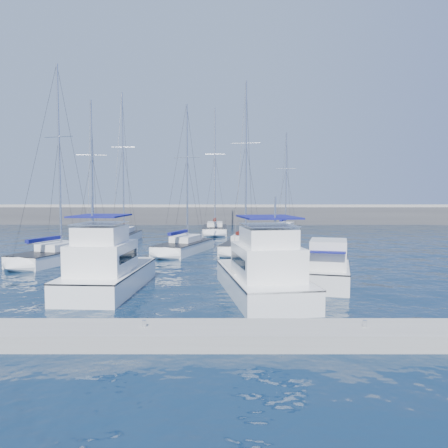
{
  "coord_description": "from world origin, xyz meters",
  "views": [
    {
      "loc": [
        2.9,
        -26.51,
        5.43
      ],
      "look_at": [
        2.89,
        8.21,
        3.0
      ],
      "focal_mm": 35.0,
      "sensor_mm": 36.0,
      "label": 1
    }
  ],
  "objects_px": {
    "motor_yacht_stbd_inner": "(263,275)",
    "sailboat_back_a": "(123,236)",
    "sailboat_mid_b": "(93,247)",
    "sailboat_back_c": "(285,230)",
    "sailboat_mid_d": "(244,245)",
    "sailboat_mid_c": "(184,247)",
    "motor_yacht_stbd_outer": "(328,271)",
    "sailboat_back_b": "(215,229)",
    "sailboat_mid_a": "(56,256)",
    "motor_yacht_port_inner": "(107,271)"
  },
  "relations": [
    {
      "from": "sailboat_mid_a",
      "to": "sailboat_mid_c",
      "type": "relative_size",
      "value": 1.14
    },
    {
      "from": "sailboat_mid_d",
      "to": "sailboat_back_b",
      "type": "distance_m",
      "value": 18.39
    },
    {
      "from": "motor_yacht_stbd_inner",
      "to": "sailboat_back_a",
      "type": "bearing_deg",
      "value": 108.03
    },
    {
      "from": "sailboat_mid_c",
      "to": "sailboat_mid_d",
      "type": "relative_size",
      "value": 0.85
    },
    {
      "from": "sailboat_mid_b",
      "to": "sailboat_back_a",
      "type": "distance_m",
      "value": 10.09
    },
    {
      "from": "sailboat_mid_d",
      "to": "sailboat_back_a",
      "type": "bearing_deg",
      "value": 159.2
    },
    {
      "from": "sailboat_back_a",
      "to": "sailboat_back_c",
      "type": "bearing_deg",
      "value": 25.18
    },
    {
      "from": "sailboat_back_c",
      "to": "sailboat_mid_c",
      "type": "bearing_deg",
      "value": -103.73
    },
    {
      "from": "sailboat_mid_a",
      "to": "sailboat_back_a",
      "type": "height_order",
      "value": "sailboat_back_a"
    },
    {
      "from": "sailboat_mid_b",
      "to": "sailboat_mid_d",
      "type": "bearing_deg",
      "value": -5.88
    },
    {
      "from": "motor_yacht_stbd_inner",
      "to": "motor_yacht_port_inner",
      "type": "bearing_deg",
      "value": 163.1
    },
    {
      "from": "sailboat_mid_b",
      "to": "sailboat_mid_d",
      "type": "xyz_separation_m",
      "value": [
        13.95,
        1.36,
        0.01
      ]
    },
    {
      "from": "motor_yacht_stbd_inner",
      "to": "sailboat_back_c",
      "type": "relative_size",
      "value": 0.69
    },
    {
      "from": "motor_yacht_stbd_outer",
      "to": "sailboat_mid_b",
      "type": "relative_size",
      "value": 0.42
    },
    {
      "from": "sailboat_back_a",
      "to": "sailboat_back_b",
      "type": "distance_m",
      "value": 14.02
    },
    {
      "from": "sailboat_mid_a",
      "to": "sailboat_back_c",
      "type": "bearing_deg",
      "value": 67.65
    },
    {
      "from": "sailboat_mid_a",
      "to": "sailboat_mid_b",
      "type": "xyz_separation_m",
      "value": [
        1.25,
        5.61,
        -0.02
      ]
    },
    {
      "from": "motor_yacht_stbd_inner",
      "to": "motor_yacht_stbd_outer",
      "type": "height_order",
      "value": "motor_yacht_stbd_inner"
    },
    {
      "from": "sailboat_mid_b",
      "to": "sailboat_back_a",
      "type": "bearing_deg",
      "value": 76.34
    },
    {
      "from": "motor_yacht_port_inner",
      "to": "sailboat_mid_b",
      "type": "bearing_deg",
      "value": 113.07
    },
    {
      "from": "motor_yacht_stbd_inner",
      "to": "sailboat_mid_d",
      "type": "xyz_separation_m",
      "value": [
        -0.18,
        18.39,
        -0.6
      ]
    },
    {
      "from": "motor_yacht_stbd_outer",
      "to": "sailboat_mid_d",
      "type": "distance_m",
      "value": 16.54
    },
    {
      "from": "sailboat_mid_d",
      "to": "sailboat_mid_a",
      "type": "bearing_deg",
      "value": -143.41
    },
    {
      "from": "sailboat_mid_c",
      "to": "sailboat_back_b",
      "type": "relative_size",
      "value": 0.81
    },
    {
      "from": "motor_yacht_stbd_outer",
      "to": "sailboat_back_b",
      "type": "distance_m",
      "value": 34.9
    },
    {
      "from": "sailboat_mid_a",
      "to": "sailboat_mid_d",
      "type": "relative_size",
      "value": 0.97
    },
    {
      "from": "sailboat_mid_b",
      "to": "sailboat_back_a",
      "type": "height_order",
      "value": "sailboat_back_a"
    },
    {
      "from": "sailboat_mid_c",
      "to": "sailboat_mid_b",
      "type": "bearing_deg",
      "value": -160.08
    },
    {
      "from": "motor_yacht_stbd_outer",
      "to": "sailboat_back_b",
      "type": "xyz_separation_m",
      "value": [
        -7.33,
        34.12,
        -0.4
      ]
    },
    {
      "from": "sailboat_back_b",
      "to": "sailboat_mid_d",
      "type": "bearing_deg",
      "value": -80.51
    },
    {
      "from": "motor_yacht_stbd_inner",
      "to": "sailboat_mid_d",
      "type": "height_order",
      "value": "sailboat_mid_d"
    },
    {
      "from": "motor_yacht_stbd_outer",
      "to": "sailboat_mid_b",
      "type": "height_order",
      "value": "sailboat_mid_b"
    },
    {
      "from": "motor_yacht_stbd_inner",
      "to": "sailboat_mid_d",
      "type": "bearing_deg",
      "value": 81.7
    },
    {
      "from": "sailboat_back_c",
      "to": "motor_yacht_stbd_inner",
      "type": "bearing_deg",
      "value": -80.96
    },
    {
      "from": "sailboat_mid_c",
      "to": "sailboat_mid_d",
      "type": "xyz_separation_m",
      "value": [
        5.59,
        1.08,
        0.01
      ]
    },
    {
      "from": "sailboat_mid_a",
      "to": "sailboat_back_b",
      "type": "distance_m",
      "value": 27.84
    },
    {
      "from": "motor_yacht_stbd_outer",
      "to": "sailboat_mid_a",
      "type": "distance_m",
      "value": 21.38
    },
    {
      "from": "motor_yacht_stbd_inner",
      "to": "sailboat_mid_c",
      "type": "bearing_deg",
      "value": 99.56
    },
    {
      "from": "sailboat_mid_c",
      "to": "sailboat_back_a",
      "type": "relative_size",
      "value": 0.81
    },
    {
      "from": "sailboat_mid_a",
      "to": "sailboat_back_b",
      "type": "xyz_separation_m",
      "value": [
        12.05,
        25.09,
        0.0
      ]
    },
    {
      "from": "motor_yacht_stbd_inner",
      "to": "sailboat_back_a",
      "type": "distance_m",
      "value": 30.4
    },
    {
      "from": "motor_yacht_port_inner",
      "to": "sailboat_back_a",
      "type": "relative_size",
      "value": 0.5
    },
    {
      "from": "sailboat_back_c",
      "to": "sailboat_back_b",
      "type": "bearing_deg",
      "value": -164.34
    },
    {
      "from": "sailboat_back_b",
      "to": "sailboat_mid_b",
      "type": "bearing_deg",
      "value": -119.39
    },
    {
      "from": "sailboat_mid_b",
      "to": "sailboat_back_c",
      "type": "height_order",
      "value": "sailboat_mid_b"
    },
    {
      "from": "sailboat_mid_c",
      "to": "sailboat_mid_d",
      "type": "bearing_deg",
      "value": 28.9
    },
    {
      "from": "motor_yacht_stbd_inner",
      "to": "sailboat_back_c",
      "type": "bearing_deg",
      "value": 71.54
    },
    {
      "from": "motor_yacht_stbd_inner",
      "to": "sailboat_mid_c",
      "type": "relative_size",
      "value": 0.7
    },
    {
      "from": "motor_yacht_port_inner",
      "to": "sailboat_mid_d",
      "type": "distance_m",
      "value": 19.14
    },
    {
      "from": "sailboat_mid_d",
      "to": "sailboat_back_c",
      "type": "xyz_separation_m",
      "value": [
        6.28,
        17.63,
        -0.0
      ]
    }
  ]
}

